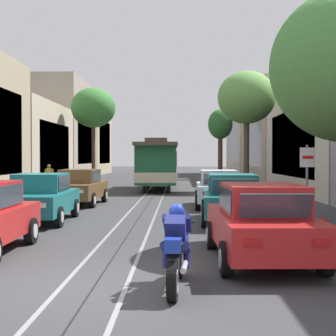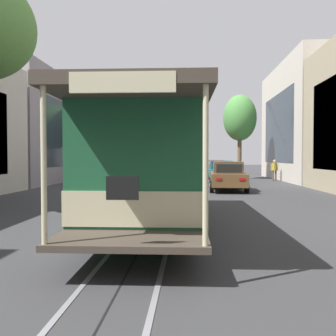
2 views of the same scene
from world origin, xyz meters
name	(u,v)px [view 1 (image 1 of 2)]	position (x,y,z in m)	size (l,w,h in m)	color
ground_plane	(158,189)	(0.00, 25.38, 0.00)	(160.00, 160.00, 0.00)	#38383A
trolley_track_rails	(161,185)	(0.00, 29.72, 0.00)	(1.14, 71.44, 0.01)	gray
building_facade_left	(29,129)	(-10.51, 30.84, 4.34)	(5.61, 63.14, 9.84)	beige
building_facade_right	(293,131)	(10.53, 31.74, 4.20)	(5.91, 63.14, 10.26)	gray
parked_car_teal_second_left	(41,197)	(-3.15, 8.07, 0.80)	(2.08, 4.39, 1.58)	#196B70
parked_car_brown_mid_left	(79,187)	(-3.06, 13.91, 0.80)	(2.12, 4.41, 1.58)	brown
parked_car_red_near_right	(261,222)	(3.07, 1.99, 0.80)	(2.09, 4.40, 1.58)	red
parked_car_teal_second_right	(232,198)	(3.11, 7.95, 0.80)	(2.14, 4.42, 1.58)	#196B70
parked_car_white_mid_right	(218,188)	(3.07, 12.90, 0.80)	(2.09, 4.40, 1.58)	silver
street_tree_kerb_left_second	(93,108)	(-5.59, 32.21, 6.14)	(3.61, 3.81, 7.81)	#4C3826
street_tree_kerb_right_second	(247,98)	(5.60, 22.73, 5.80)	(3.59, 3.70, 7.48)	brown
street_tree_kerb_right_mid	(220,126)	(5.45, 40.21, 5.15)	(2.40, 1.95, 6.81)	#4C3826
cable_car_trolley	(157,164)	(0.00, 23.82, 1.66)	(2.69, 9.16, 3.28)	#1E5B38
motorcycle_with_rider	(176,249)	(1.35, -0.18, 0.65)	(0.58, 1.99, 1.37)	black
pedestrian_on_left_pavement	(49,176)	(-7.00, 23.67, 0.94)	(0.55, 0.42, 1.67)	black
fire_hydrant	(323,237)	(4.45, 2.46, 0.42)	(0.40, 0.22, 0.84)	red
street_sign_post	(307,182)	(4.54, 4.12, 1.52)	(0.36, 0.08, 2.42)	slate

